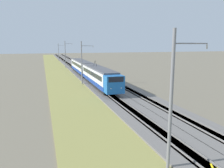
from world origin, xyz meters
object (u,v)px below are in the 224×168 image
(catenary_mast_distant, at_px, (59,52))
(passenger_train, at_px, (89,70))
(catenary_mast_far, at_px, (65,54))
(catenary_mast_near, at_px, (172,101))
(catenary_mast_mid, at_px, (82,63))

(catenary_mast_distant, bearing_deg, passenger_train, -177.60)
(passenger_train, bearing_deg, catenary_mast_far, -174.70)
(catenary_mast_near, bearing_deg, catenary_mast_far, 0.00)
(catenary_mast_far, relative_size, catenary_mast_distant, 1.09)
(catenary_mast_mid, bearing_deg, catenary_mast_far, 0.01)
(catenary_mast_far, height_order, catenary_mast_distant, catenary_mast_far)
(passenger_train, relative_size, catenary_mast_far, 4.20)
(passenger_train, xyz_separation_m, catenary_mast_mid, (-5.58, 2.48, 2.23))
(catenary_mast_mid, relative_size, catenary_mast_far, 0.95)
(catenary_mast_near, height_order, catenary_mast_far, catenary_mast_far)
(catenary_mast_mid, bearing_deg, catenary_mast_distant, -0.00)
(catenary_mast_mid, bearing_deg, passenger_train, -23.97)
(passenger_train, distance_m, catenary_mast_far, 27.04)
(passenger_train, bearing_deg, catenary_mast_near, -3.74)
(catenary_mast_near, xyz_separation_m, catenary_mast_distant, (97.19, -0.00, -0.33))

